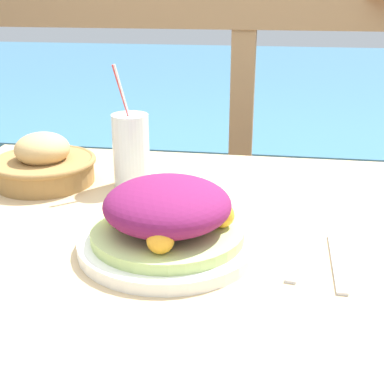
{
  "coord_description": "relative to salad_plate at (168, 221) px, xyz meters",
  "views": [
    {
      "loc": [
        0.1,
        -0.81,
        1.15
      ],
      "look_at": [
        -0.03,
        0.04,
        0.81
      ],
      "focal_mm": 50.0,
      "sensor_mm": 36.0,
      "label": 1
    }
  ],
  "objects": [
    {
      "name": "fork",
      "position": [
        0.21,
        0.01,
        -0.05
      ],
      "size": [
        0.04,
        0.18,
        0.0
      ],
      "color": "silver",
      "rests_on": "patio_table"
    },
    {
      "name": "patio_table",
      "position": [
        0.06,
        0.06,
        -0.14
      ],
      "size": [
        1.19,
        0.9,
        0.75
      ],
      "color": "tan",
      "rests_on": "ground_plane"
    },
    {
      "name": "drink_glass",
      "position": [
        -0.13,
        0.27,
        0.03
      ],
      "size": [
        0.08,
        0.08,
        0.25
      ],
      "color": "silver",
      "rests_on": "patio_table"
    },
    {
      "name": "railing_fence",
      "position": [
        0.06,
        0.87,
        0.03
      ],
      "size": [
        2.8,
        0.08,
        1.11
      ],
      "color": "#937551",
      "rests_on": "ground_plane"
    },
    {
      "name": "sea_backdrop",
      "position": [
        0.06,
        3.37,
        -0.56
      ],
      "size": [
        12.0,
        4.0,
        0.48
      ],
      "color": "teal",
      "rests_on": "ground_plane"
    },
    {
      "name": "knife",
      "position": [
        0.26,
        -0.01,
        -0.05
      ],
      "size": [
        0.02,
        0.18,
        0.0
      ],
      "color": "silver",
      "rests_on": "patio_table"
    },
    {
      "name": "salad_plate",
      "position": [
        0.0,
        0.0,
        0.0
      ],
      "size": [
        0.29,
        0.29,
        0.11
      ],
      "color": "white",
      "rests_on": "patio_table"
    },
    {
      "name": "bread_basket",
      "position": [
        -0.32,
        0.26,
        -0.01
      ],
      "size": [
        0.22,
        0.22,
        0.11
      ],
      "color": "olive",
      "rests_on": "patio_table"
    }
  ]
}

